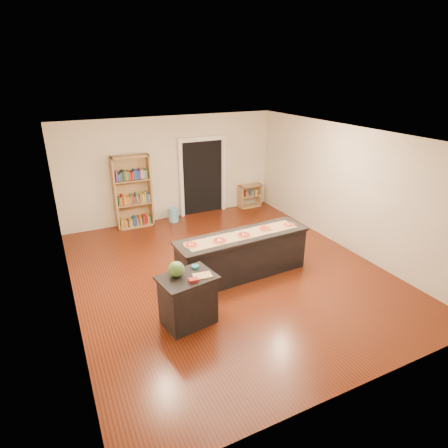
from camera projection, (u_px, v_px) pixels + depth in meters
name	position (u px, v px, depth m)	size (l,w,h in m)	color
room	(228.00, 209.00, 7.28)	(6.00, 7.00, 2.80)	beige
doorway	(202.00, 172.00, 10.60)	(1.40, 0.09, 2.21)	black
kitchen_island	(242.00, 255.00, 7.52)	(2.74, 0.74, 0.90)	black
side_counter	(188.00, 300.00, 6.08)	(0.88, 0.64, 0.87)	black
bookshelf	(133.00, 192.00, 9.71)	(0.96, 0.34, 1.91)	tan
low_shelf	(250.00, 196.00, 11.39)	(0.69, 0.30, 0.69)	tan
waste_bin	(174.00, 215.00, 10.31)	(0.27, 0.27, 0.40)	#60B2D7
kraft_paper	(243.00, 235.00, 7.34)	(2.38, 0.43, 0.00)	#95714D
watermelon	(176.00, 269.00, 5.88)	(0.26, 0.26, 0.26)	#144214
cutting_board	(202.00, 276.00, 5.93)	(0.30, 0.20, 0.02)	tan
package_red	(193.00, 280.00, 5.77)	(0.15, 0.11, 0.05)	maroon
package_teal	(195.00, 267.00, 6.16)	(0.13, 0.13, 0.05)	#195966
pizza_a	(191.00, 245.00, 6.89)	(0.26, 0.26, 0.02)	#BD8948
pizza_b	(219.00, 241.00, 7.06)	(0.31, 0.31, 0.02)	#BD8948
pizza_c	(244.00, 235.00, 7.31)	(0.27, 0.27, 0.02)	#BD8948
pizza_d	(265.00, 228.00, 7.60)	(0.29, 0.29, 0.02)	#BD8948
pizza_e	(289.00, 225.00, 7.79)	(0.25, 0.25, 0.02)	#BD8948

